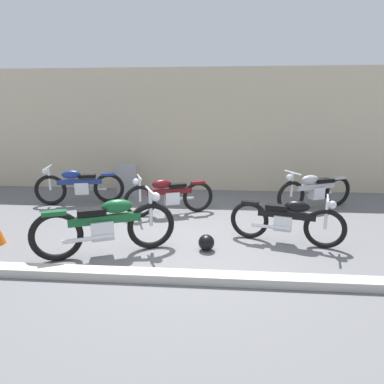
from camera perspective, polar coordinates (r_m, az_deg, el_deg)
The scene contains 10 objects.
ground_plane at distance 5.73m, azimuth -0.97°, elevation -9.08°, with size 40.00×40.00×0.00m, color slate.
building_wall at distance 9.51m, azimuth 1.53°, elevation 10.45°, with size 18.00×0.30×3.34m, color beige.
curb_strip at distance 4.62m, azimuth -2.49°, elevation -14.22°, with size 18.00×0.24×0.12m, color #B7B2A8.
stone_marker at distance 9.03m, azimuth -10.99°, elevation 2.00°, with size 0.54×0.20×0.84m, color #9E9EA3.
helmet at distance 5.50m, azimuth 2.47°, elevation -8.60°, with size 0.26×0.26×0.26m, color black.
motorcycle_maroon at distance 7.25m, azimuth -3.94°, elevation -0.59°, with size 1.87×0.90×0.89m.
motorcycle_silver at distance 8.13m, azimuth 20.18°, elevation 0.25°, with size 1.88×1.02×0.91m.
motorcycle_black at distance 5.91m, azimuth 15.89°, elevation -4.60°, with size 1.87×0.75×0.86m.
motorcycle_blue at distance 8.51m, azimuth -18.70°, elevation 1.04°, with size 2.06×0.74×0.94m.
motorcycle_green at distance 5.40m, azimuth -14.34°, elevation -5.52°, with size 2.07×1.07×1.00m.
Camera 1 is at (0.53, -5.25, 2.23)m, focal length 31.26 mm.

